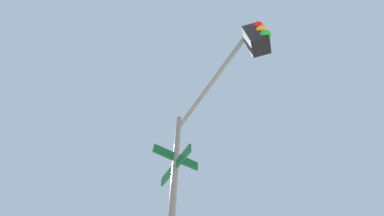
% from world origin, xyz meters
% --- Properties ---
extents(traffic_signal_near, '(2.33, 2.55, 5.89)m').
position_xyz_m(traffic_signal_near, '(-6.34, -6.58, 4.17)').
color(traffic_signal_near, slate).
rests_on(traffic_signal_near, ground_plane).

